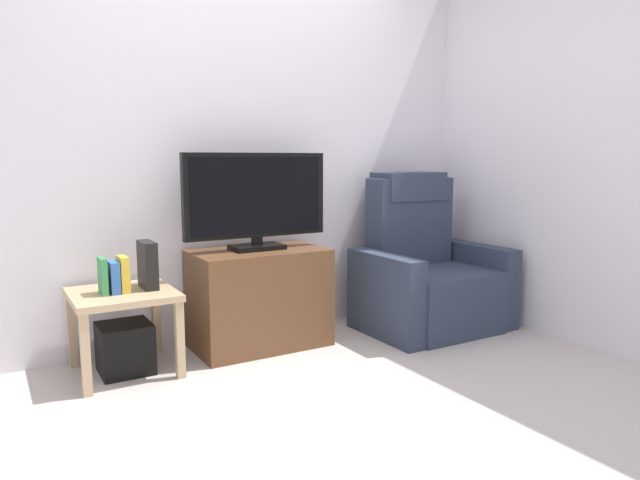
% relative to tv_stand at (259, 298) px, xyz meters
% --- Properties ---
extents(ground_plane, '(6.40, 6.40, 0.00)m').
position_rel_tv_stand_xyz_m(ground_plane, '(-0.09, -0.83, -0.31)').
color(ground_plane, '#BCB2AD').
extents(wall_back, '(6.40, 0.06, 2.60)m').
position_rel_tv_stand_xyz_m(wall_back, '(-0.09, 0.30, 0.99)').
color(wall_back, silver).
rests_on(wall_back, ground).
extents(wall_side, '(0.06, 4.48, 2.60)m').
position_rel_tv_stand_xyz_m(wall_side, '(1.79, -0.83, 0.99)').
color(wall_side, silver).
rests_on(wall_side, ground).
extents(tv_stand, '(0.82, 0.48, 0.62)m').
position_rel_tv_stand_xyz_m(tv_stand, '(0.00, 0.00, 0.00)').
color(tv_stand, brown).
rests_on(tv_stand, ground).
extents(television, '(0.93, 0.20, 0.60)m').
position_rel_tv_stand_xyz_m(television, '(0.00, 0.02, 0.62)').
color(television, black).
rests_on(television, tv_stand).
extents(recliner_armchair, '(0.98, 0.78, 1.08)m').
position_rel_tv_stand_xyz_m(recliner_armchair, '(1.20, -0.20, 0.06)').
color(recliner_armchair, '#2D384C').
rests_on(recliner_armchair, ground).
extents(side_table, '(0.54, 0.54, 0.46)m').
position_rel_tv_stand_xyz_m(side_table, '(-0.84, -0.04, 0.08)').
color(side_table, tan).
rests_on(side_table, ground).
extents(subwoofer_box, '(0.28, 0.28, 0.28)m').
position_rel_tv_stand_xyz_m(subwoofer_box, '(-0.84, -0.04, -0.17)').
color(subwoofer_box, black).
rests_on(subwoofer_box, ground).
extents(book_leftmost, '(0.03, 0.12, 0.20)m').
position_rel_tv_stand_xyz_m(book_leftmost, '(-0.94, -0.06, 0.25)').
color(book_leftmost, '#388C4C').
rests_on(book_leftmost, side_table).
extents(book_middle, '(0.05, 0.13, 0.17)m').
position_rel_tv_stand_xyz_m(book_middle, '(-0.88, -0.06, 0.24)').
color(book_middle, '#3366B2').
rests_on(book_middle, side_table).
extents(book_rightmost, '(0.05, 0.13, 0.20)m').
position_rel_tv_stand_xyz_m(book_rightmost, '(-0.83, -0.06, 0.25)').
color(book_rightmost, gold).
rests_on(book_rightmost, side_table).
extents(game_console, '(0.07, 0.20, 0.26)m').
position_rel_tv_stand_xyz_m(game_console, '(-0.69, -0.03, 0.28)').
color(game_console, black).
rests_on(game_console, side_table).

